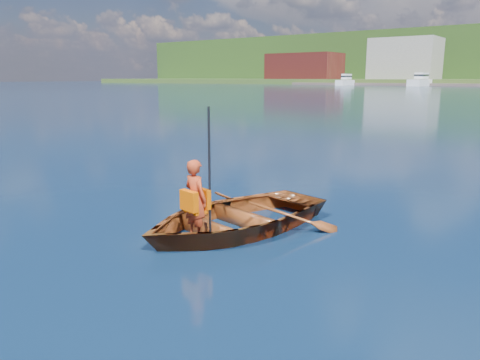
% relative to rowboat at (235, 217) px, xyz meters
% --- Properties ---
extents(ground, '(600.00, 600.00, 0.00)m').
position_rel_rowboat_xyz_m(ground, '(0.82, 0.12, -0.22)').
color(ground, '#142046').
rests_on(ground, ground).
extents(rowboat, '(3.18, 3.97, 0.73)m').
position_rel_rowboat_xyz_m(rowboat, '(0.00, 0.00, 0.00)').
color(rowboat, maroon).
rests_on(rowboat, ground).
extents(child_paddler, '(0.49, 0.39, 1.97)m').
position_rel_rowboat_xyz_m(child_paddler, '(-0.03, -0.91, 0.49)').
color(child_paddler, '#BB391A').
rests_on(child_paddler, ground).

